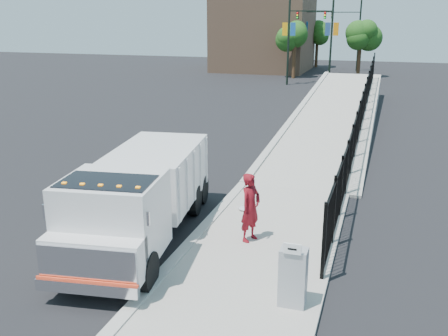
% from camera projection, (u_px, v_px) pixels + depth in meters
% --- Properties ---
extents(ground, '(120.00, 120.00, 0.00)m').
position_uv_depth(ground, '(205.00, 229.00, 14.25)').
color(ground, black).
rests_on(ground, ground).
extents(sidewalk, '(3.55, 12.00, 0.12)m').
position_uv_depth(sidewalk, '(252.00, 270.00, 11.84)').
color(sidewalk, '#9E998E').
rests_on(sidewalk, ground).
extents(curb, '(0.30, 12.00, 0.16)m').
position_uv_depth(curb, '(178.00, 258.00, 12.41)').
color(curb, '#ADAAA3').
rests_on(curb, ground).
extents(ramp, '(3.95, 24.06, 3.19)m').
position_uv_depth(ramp, '(338.00, 124.00, 28.18)').
color(ramp, '#9E998E').
rests_on(ramp, ground).
extents(iron_fence, '(0.10, 28.00, 1.80)m').
position_uv_depth(iron_fence, '(361.00, 124.00, 23.86)').
color(iron_fence, black).
rests_on(iron_fence, ground).
extents(truck, '(3.19, 7.26, 2.40)m').
position_uv_depth(truck, '(139.00, 194.00, 13.11)').
color(truck, black).
rests_on(truck, ground).
extents(worker, '(0.67, 0.79, 1.84)m').
position_uv_depth(worker, '(250.00, 207.00, 13.04)').
color(worker, maroon).
rests_on(worker, sidewalk).
extents(utility_cabinet, '(0.55, 0.40, 1.25)m').
position_uv_depth(utility_cabinet, '(293.00, 277.00, 10.15)').
color(utility_cabinet, gray).
rests_on(utility_cabinet, sidewalk).
extents(arrow_sign, '(0.35, 0.04, 0.22)m').
position_uv_depth(arrow_sign, '(292.00, 249.00, 9.74)').
color(arrow_sign, white).
rests_on(arrow_sign, utility_cabinet).
extents(debris, '(0.40, 0.40, 0.10)m').
position_uv_depth(debris, '(245.00, 208.00, 15.36)').
color(debris, silver).
rests_on(debris, sidewalk).
extents(light_pole_0, '(3.77, 0.22, 8.00)m').
position_uv_depth(light_pole_0, '(292.00, 34.00, 43.22)').
color(light_pole_0, black).
rests_on(light_pole_0, ground).
extents(light_pole_1, '(3.78, 0.22, 8.00)m').
position_uv_depth(light_pole_1, '(328.00, 34.00, 43.40)').
color(light_pole_1, black).
rests_on(light_pole_1, ground).
extents(light_pole_2, '(3.77, 0.22, 8.00)m').
position_uv_depth(light_pole_2, '(305.00, 31.00, 52.33)').
color(light_pole_2, black).
rests_on(light_pole_2, ground).
extents(light_pole_3, '(3.78, 0.22, 8.00)m').
position_uv_depth(light_pole_3, '(356.00, 31.00, 54.79)').
color(light_pole_3, black).
rests_on(light_pole_3, ground).
extents(tree_0, '(2.56, 2.56, 5.28)m').
position_uv_depth(tree_0, '(295.00, 37.00, 48.15)').
color(tree_0, '#382314').
rests_on(tree_0, ground).
extents(tree_1, '(2.36, 2.36, 5.18)m').
position_uv_depth(tree_1, '(361.00, 37.00, 48.99)').
color(tree_1, '#382314').
rests_on(tree_1, ground).
extents(tree_2, '(2.45, 2.45, 5.22)m').
position_uv_depth(tree_2, '(318.00, 33.00, 58.91)').
color(tree_2, '#382314').
rests_on(tree_2, ground).
extents(building, '(10.00, 10.00, 8.00)m').
position_uv_depth(building, '(264.00, 34.00, 55.79)').
color(building, '#8C664C').
rests_on(building, ground).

